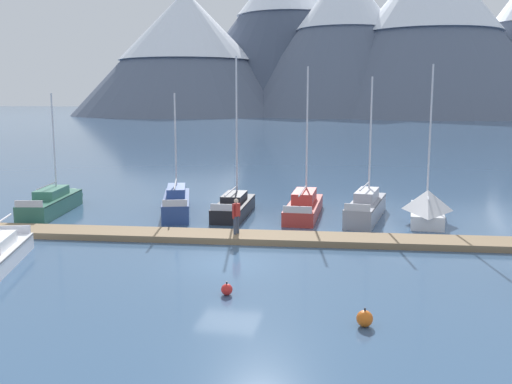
# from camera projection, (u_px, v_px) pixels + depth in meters

# --- Properties ---
(ground_plane) EXTENTS (700.00, 700.00, 0.00)m
(ground_plane) POSITION_uv_depth(u_px,v_px,m) (229.00, 263.00, 24.03)
(ground_plane) COLOR #38567A
(mountain_west_summit) EXTENTS (83.31, 83.31, 44.32)m
(mountain_west_summit) POSITION_uv_depth(u_px,v_px,m) (186.00, 49.00, 213.50)
(mountain_west_summit) COLOR slate
(mountain_west_summit) RESTS_ON ground
(mountain_central_massif) EXTENTS (95.63, 95.63, 63.10)m
(mountain_central_massif) POSITION_uv_depth(u_px,v_px,m) (287.00, 30.00, 232.75)
(mountain_central_massif) COLOR #424C60
(mountain_central_massif) RESTS_ON ground
(mountain_shoulder_ridge) EXTENTS (75.43, 75.43, 52.42)m
(mountain_shoulder_ridge) POSITION_uv_depth(u_px,v_px,m) (345.00, 37.00, 206.76)
(mountain_shoulder_ridge) COLOR slate
(mountain_shoulder_ridge) RESTS_ON ground
(mountain_east_summit) EXTENTS (89.42, 89.42, 57.10)m
(mountain_east_summit) POSITION_uv_depth(u_px,v_px,m) (431.00, 26.00, 200.40)
(mountain_east_summit) COLOR slate
(mountain_east_summit) RESTS_ON ground
(dock) EXTENTS (28.98, 4.06, 0.30)m
(dock) POSITION_uv_depth(u_px,v_px,m) (248.00, 237.00, 27.88)
(dock) COLOR #846B4C
(dock) RESTS_ON ground
(sailboat_nearest_berth) EXTENTS (2.72, 7.73, 6.91)m
(sailboat_nearest_berth) POSITION_uv_depth(u_px,v_px,m) (55.00, 202.00, 34.75)
(sailboat_nearest_berth) COLOR #336B56
(sailboat_nearest_berth) RESTS_ON ground
(sailboat_mid_dock_port) EXTENTS (3.51, 7.71, 6.94)m
(sailboat_mid_dock_port) POSITION_uv_depth(u_px,v_px,m) (177.00, 201.00, 34.67)
(sailboat_mid_dock_port) COLOR navy
(sailboat_mid_dock_port) RESTS_ON ground
(sailboat_mid_dock_starboard) EXTENTS (1.90, 6.81, 9.01)m
(sailboat_mid_dock_starboard) POSITION_uv_depth(u_px,v_px,m) (235.00, 205.00, 34.21)
(sailboat_mid_dock_starboard) COLOR black
(sailboat_mid_dock_starboard) RESTS_ON ground
(sailboat_far_berth) EXTENTS (1.72, 7.18, 8.44)m
(sailboat_far_berth) POSITION_uv_depth(u_px,v_px,m) (305.00, 205.00, 33.86)
(sailboat_far_berth) COLOR #B2332D
(sailboat_far_berth) RESTS_ON ground
(sailboat_outer_slip) EXTENTS (2.40, 7.63, 7.82)m
(sailboat_outer_slip) POSITION_uv_depth(u_px,v_px,m) (367.00, 206.00, 33.10)
(sailboat_outer_slip) COLOR #93939E
(sailboat_outer_slip) RESTS_ON ground
(sailboat_end_of_dock) EXTENTS (2.20, 6.40, 8.46)m
(sailboat_end_of_dock) POSITION_uv_depth(u_px,v_px,m) (427.00, 206.00, 32.05)
(sailboat_end_of_dock) COLOR silver
(sailboat_end_of_dock) RESTS_ON ground
(person_on_dock) EXTENTS (0.33, 0.56, 1.69)m
(person_on_dock) POSITION_uv_depth(u_px,v_px,m) (236.00, 214.00, 27.76)
(person_on_dock) COLOR #384256
(person_on_dock) RESTS_ON dock
(mooring_buoy_channel_marker) EXTENTS (0.50, 0.50, 0.58)m
(mooring_buoy_channel_marker) POSITION_uv_depth(u_px,v_px,m) (365.00, 319.00, 17.41)
(mooring_buoy_channel_marker) COLOR orange
(mooring_buoy_channel_marker) RESTS_ON ground
(mooring_buoy_inner_mooring) EXTENTS (0.40, 0.40, 0.48)m
(mooring_buoy_inner_mooring) POSITION_uv_depth(u_px,v_px,m) (227.00, 289.00, 20.18)
(mooring_buoy_inner_mooring) COLOR red
(mooring_buoy_inner_mooring) RESTS_ON ground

